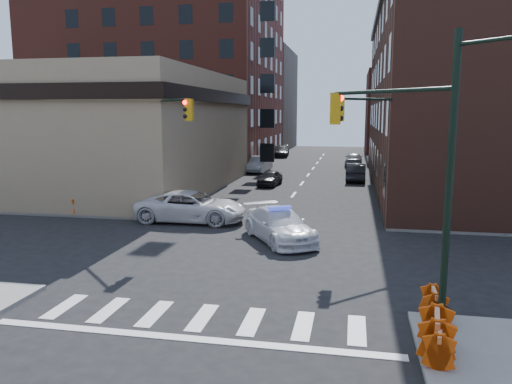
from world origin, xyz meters
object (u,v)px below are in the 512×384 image
at_px(parked_car_wnear, 270,178).
at_px(barrel_road, 286,222).
at_px(pickup, 191,207).
at_px(barricade_se_a, 434,303).
at_px(barricade_nw_a, 148,207).
at_px(barrel_bank, 200,213).
at_px(parked_car_enear, 356,172).
at_px(police_car, 279,225).
at_px(pedestrian_a, 123,195).
at_px(pedestrian_b, 109,199).
at_px(parked_car_wfar, 259,164).

bearing_deg(parked_car_wnear, barrel_road, -71.57).
bearing_deg(pickup, parked_car_wnear, -8.30).
xyz_separation_m(barricade_se_a, barricade_nw_a, (-14.00, 12.07, 0.08)).
bearing_deg(barrel_bank, parked_car_enear, 65.84).
distance_m(police_car, parked_car_wnear, 18.07).
relative_size(pickup, pedestrian_a, 3.22).
xyz_separation_m(pedestrian_b, barricade_nw_a, (2.43, 0.03, -0.38)).
xyz_separation_m(pickup, barrel_road, (5.53, -1.64, -0.30)).
height_order(parked_car_enear, barricade_nw_a, parked_car_enear).
bearing_deg(pedestrian_a, barrel_road, 9.96).
distance_m(barrel_road, barricade_nw_a, 8.62).
distance_m(pedestrian_a, barricade_se_a, 20.68).
xyz_separation_m(pedestrian_a, pedestrian_b, (-0.38, -1.01, -0.08)).
relative_size(parked_car_wfar, barricade_se_a, 4.56).
relative_size(parked_car_enear, barricade_se_a, 4.41).
bearing_deg(parked_car_wnear, pedestrian_a, -111.82).
bearing_deg(pedestrian_b, barricade_nw_a, 6.14).
bearing_deg(parked_car_wnear, parked_car_wfar, 112.06).
bearing_deg(pedestrian_a, barricade_se_a, -12.12).
bearing_deg(pickup, barricade_nw_a, 78.11).
bearing_deg(barricade_nw_a, parked_car_wnear, 75.41).
distance_m(pickup, pedestrian_a, 5.09).
bearing_deg(pickup, parked_car_enear, -26.14).
xyz_separation_m(police_car, barricade_se_a, (5.76, -8.23, -0.21)).
xyz_separation_m(parked_car_enear, barrel_bank, (-8.51, -18.97, -0.24)).
relative_size(pedestrian_b, barricade_se_a, 1.61).
height_order(pedestrian_a, barrel_road, pedestrian_a).
bearing_deg(barricade_se_a, police_car, 36.07).
bearing_deg(pedestrian_a, barrel_bank, 9.05).
relative_size(pickup, barricade_se_a, 5.69).
xyz_separation_m(pedestrian_a, barricade_nw_a, (2.04, -0.97, -0.46)).
bearing_deg(pickup, barrel_road, -106.87).
height_order(parked_car_wfar, barrel_road, parked_car_wfar).
relative_size(pickup, barricade_nw_a, 4.70).
distance_m(police_car, barrel_bank, 5.78).
height_order(barrel_road, barricade_se_a, barrel_road).
bearing_deg(parked_car_enear, parked_car_wfar, -25.12).
distance_m(parked_car_wfar, barrel_bank, 23.85).
bearing_deg(parked_car_enear, police_car, 82.21).
xyz_separation_m(pedestrian_b, barricade_se_a, (16.42, -12.04, -0.46)).
xyz_separation_m(parked_car_enear, barricade_nw_a, (-11.85, -18.21, -0.14)).
distance_m(pedestrian_a, barricade_nw_a, 2.31).
xyz_separation_m(police_car, barrel_bank, (-4.90, 3.07, -0.22)).
relative_size(parked_car_enear, pedestrian_a, 2.49).
height_order(pickup, barrel_bank, pickup).
height_order(parked_car_wnear, barricade_nw_a, parked_car_wnear).
relative_size(parked_car_wfar, barricade_nw_a, 3.77).
bearing_deg(barrel_bank, barricade_nw_a, 167.02).
xyz_separation_m(police_car, barricade_nw_a, (-8.24, 3.84, -0.13)).
height_order(barricade_se_a, barricade_nw_a, barricade_nw_a).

